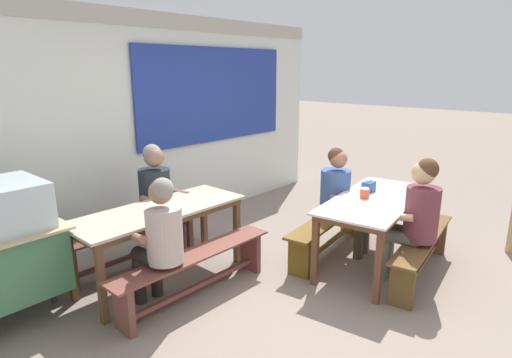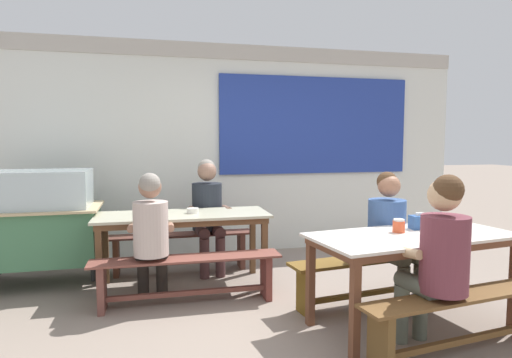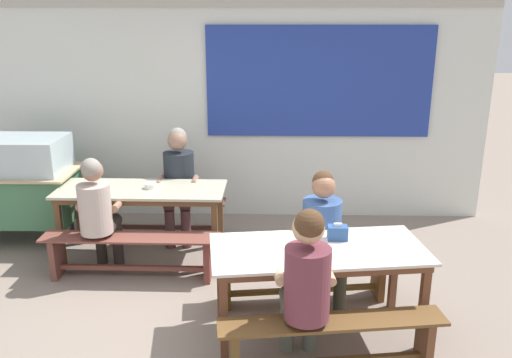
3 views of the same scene
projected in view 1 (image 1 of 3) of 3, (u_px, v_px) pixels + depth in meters
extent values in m
plane|color=gray|center=(308.00, 282.00, 4.30)|extent=(40.00, 40.00, 0.00)
cube|color=silver|center=(156.00, 132.00, 5.57)|extent=(6.24, 0.12, 2.60)
cube|color=#253B94|center=(216.00, 95.00, 6.13)|extent=(2.74, 0.03, 1.34)
cube|color=#B1ACA2|center=(148.00, 20.00, 5.23)|extent=(6.24, 0.20, 0.20)
cube|color=#B8B69B|center=(159.00, 210.00, 4.18)|extent=(1.78, 0.69, 0.03)
cube|color=brown|center=(160.00, 214.00, 4.19)|extent=(1.69, 0.63, 0.06)
cube|color=brown|center=(204.00, 221.00, 5.05)|extent=(0.06, 0.06, 0.68)
cube|color=brown|center=(237.00, 233.00, 4.69)|extent=(0.06, 0.06, 0.68)
cube|color=brown|center=(72.00, 267.00, 3.89)|extent=(0.06, 0.06, 0.68)
cube|color=brown|center=(102.00, 287.00, 3.53)|extent=(0.06, 0.06, 0.68)
cube|color=silver|center=(375.00, 199.00, 4.52)|extent=(1.78, 0.98, 0.02)
cube|color=brown|center=(375.00, 203.00, 4.53)|extent=(1.69, 0.91, 0.06)
cube|color=brown|center=(368.00, 211.00, 5.41)|extent=(0.07, 0.07, 0.69)
cube|color=brown|center=(420.00, 221.00, 5.07)|extent=(0.07, 0.07, 0.69)
cube|color=brown|center=(315.00, 253.00, 4.18)|extent=(0.07, 0.07, 0.69)
cube|color=brown|center=(378.00, 269.00, 3.84)|extent=(0.07, 0.07, 0.69)
cube|color=brown|center=(133.00, 227.00, 4.61)|extent=(1.68, 0.27, 0.02)
cube|color=brown|center=(186.00, 228.00, 5.18)|extent=(0.06, 0.22, 0.43)
cube|color=brown|center=(70.00, 268.00, 4.15)|extent=(0.06, 0.22, 0.43)
cube|color=brown|center=(135.00, 255.00, 4.69)|extent=(1.40, 0.05, 0.04)
cube|color=brown|center=(195.00, 255.00, 3.92)|extent=(1.76, 0.30, 0.02)
cube|color=brown|center=(250.00, 251.00, 4.53)|extent=(0.06, 0.25, 0.43)
cube|color=brown|center=(124.00, 309.00, 3.44)|extent=(0.06, 0.25, 0.43)
cube|color=brown|center=(196.00, 287.00, 4.01)|extent=(1.48, 0.05, 0.04)
cube|color=brown|center=(329.00, 218.00, 4.89)|extent=(1.67, 0.50, 0.03)
cube|color=brown|center=(351.00, 219.00, 5.51)|extent=(0.09, 0.25, 0.42)
cube|color=brown|center=(299.00, 258.00, 4.38)|extent=(0.09, 0.25, 0.42)
cube|color=brown|center=(328.00, 244.00, 4.97)|extent=(1.36, 0.23, 0.04)
cube|color=brown|center=(423.00, 238.00, 4.32)|extent=(1.67, 0.47, 0.02)
cube|color=brown|center=(436.00, 236.00, 4.94)|extent=(0.09, 0.22, 0.42)
cube|color=brown|center=(402.00, 286.00, 3.81)|extent=(0.09, 0.22, 0.42)
cube|color=brown|center=(420.00, 267.00, 4.40)|extent=(1.36, 0.23, 0.04)
cylinder|color=#333333|center=(53.00, 290.00, 3.91)|extent=(0.05, 0.05, 0.25)
cylinder|color=#3F3F3F|center=(71.00, 225.00, 3.94)|extent=(0.04, 0.73, 0.04)
cylinder|color=#4E3031|center=(169.00, 246.00, 4.63)|extent=(0.11, 0.11, 0.45)
cylinder|color=#4E3031|center=(182.00, 241.00, 4.76)|extent=(0.11, 0.11, 0.45)
cylinder|color=#4E3031|center=(159.00, 220.00, 4.65)|extent=(0.15, 0.35, 0.13)
cylinder|color=#4E3031|center=(172.00, 216.00, 4.79)|extent=(0.15, 0.35, 0.13)
cylinder|color=#21262E|center=(155.00, 193.00, 4.75)|extent=(0.35, 0.35, 0.54)
sphere|color=#8C6653|center=(154.00, 157.00, 4.63)|extent=(0.22, 0.22, 0.22)
sphere|color=gray|center=(152.00, 153.00, 4.64)|extent=(0.20, 0.20, 0.20)
cylinder|color=#8C6653|center=(151.00, 201.00, 4.50)|extent=(0.09, 0.30, 0.07)
cylinder|color=#8C6653|center=(179.00, 193.00, 4.79)|extent=(0.09, 0.31, 0.09)
cylinder|color=#5F6758|center=(388.00, 253.00, 4.47)|extent=(0.11, 0.11, 0.45)
cylinder|color=#5F6758|center=(382.00, 259.00, 4.32)|extent=(0.11, 0.11, 0.45)
cylinder|color=#5F6758|center=(406.00, 232.00, 4.31)|extent=(0.17, 0.37, 0.13)
cylinder|color=#5F6758|center=(400.00, 238.00, 4.17)|extent=(0.17, 0.37, 0.13)
cylinder|color=brown|center=(422.00, 214.00, 4.08)|extent=(0.32, 0.32, 0.53)
sphere|color=tan|center=(424.00, 173.00, 3.99)|extent=(0.22, 0.22, 0.22)
sphere|color=#4C331E|center=(428.00, 169.00, 3.96)|extent=(0.21, 0.21, 0.21)
cylinder|color=tan|center=(408.00, 207.00, 4.33)|extent=(0.10, 0.31, 0.08)
cylinder|color=tan|center=(397.00, 217.00, 4.04)|extent=(0.10, 0.31, 0.10)
cylinder|color=#403D2E|center=(359.00, 240.00, 4.80)|extent=(0.11, 0.11, 0.45)
cylinder|color=#403D2E|center=(364.00, 235.00, 4.95)|extent=(0.11, 0.11, 0.45)
cylinder|color=#403D2E|center=(345.00, 214.00, 4.82)|extent=(0.19, 0.40, 0.13)
cylinder|color=#403D2E|center=(351.00, 210.00, 4.97)|extent=(0.19, 0.40, 0.13)
cylinder|color=#395891|center=(335.00, 191.00, 4.93)|extent=(0.35, 0.35, 0.49)
sphere|color=#96644A|center=(338.00, 159.00, 4.82)|extent=(0.21, 0.21, 0.21)
sphere|color=#4C331E|center=(336.00, 156.00, 4.83)|extent=(0.19, 0.19, 0.19)
cylinder|color=#96644A|center=(344.00, 198.00, 4.68)|extent=(0.12, 0.31, 0.11)
cylinder|color=#96644A|center=(356.00, 190.00, 4.99)|extent=(0.12, 0.31, 0.08)
cylinder|color=#2B2621|center=(156.00, 274.00, 4.01)|extent=(0.11, 0.11, 0.45)
cylinder|color=#2B2621|center=(140.00, 280.00, 3.88)|extent=(0.11, 0.11, 0.45)
cylinder|color=#2B2621|center=(164.00, 252.00, 3.84)|extent=(0.14, 0.34, 0.13)
cylinder|color=#2B2621|center=(147.00, 258.00, 3.71)|extent=(0.14, 0.34, 0.13)
cylinder|color=#BEABA1|center=(164.00, 235.00, 3.62)|extent=(0.31, 0.31, 0.49)
sphere|color=#966A53|center=(161.00, 192.00, 3.53)|extent=(0.21, 0.21, 0.21)
sphere|color=gray|center=(162.00, 189.00, 3.51)|extent=(0.19, 0.19, 0.19)
cylinder|color=#966A53|center=(169.00, 226.00, 3.87)|extent=(0.08, 0.30, 0.07)
cylinder|color=#966A53|center=(135.00, 237.00, 3.61)|extent=(0.08, 0.31, 0.09)
cube|color=#2D5596|center=(369.00, 187.00, 4.73)|extent=(0.16, 0.10, 0.12)
cube|color=white|center=(369.00, 181.00, 4.71)|extent=(0.06, 0.03, 0.02)
cylinder|color=#DD522E|center=(365.00, 194.00, 4.50)|extent=(0.10, 0.10, 0.09)
cylinder|color=white|center=(365.00, 189.00, 4.49)|extent=(0.09, 0.09, 0.02)
cylinder|color=silver|center=(167.00, 203.00, 4.25)|extent=(0.13, 0.13, 0.05)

